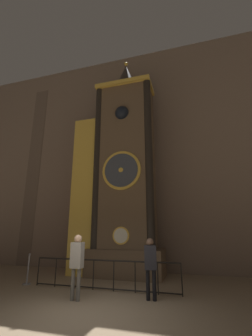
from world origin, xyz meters
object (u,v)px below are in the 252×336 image
object	(u,v)px
stanchion_post	(28,274)
visitor_near	(77,260)
clock_tower	(118,174)
visitor_far	(151,262)

from	to	relation	value
stanchion_post	visitor_near	bearing A→B (deg)	-25.47
clock_tower	visitor_near	distance (m)	4.89
clock_tower	visitor_far	size ratio (longest dim) A/B	6.50
visitor_near	visitor_far	bearing A→B (deg)	19.33
visitor_far	visitor_near	bearing A→B (deg)	-173.64
clock_tower	visitor_near	bearing A→B (deg)	-90.20
visitor_far	stanchion_post	size ratio (longest dim) A/B	1.57
visitor_near	visitor_far	distance (m)	2.11
stanchion_post	clock_tower	bearing A→B (deg)	41.47
clock_tower	stanchion_post	world-z (taller)	clock_tower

